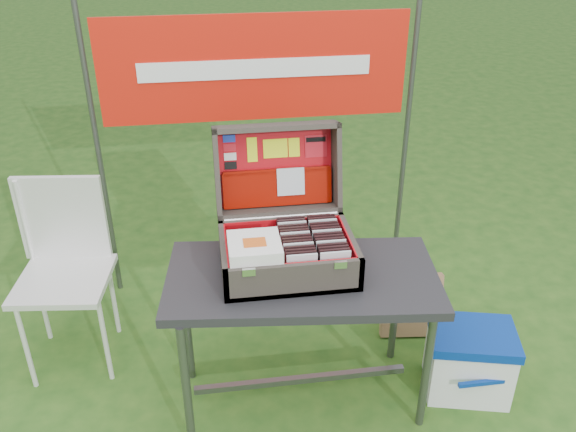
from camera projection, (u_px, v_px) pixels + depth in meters
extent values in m
plane|color=#224D17|center=(286.00, 409.00, 2.82)|extent=(80.00, 80.00, 0.00)
cube|color=black|center=(302.00, 278.00, 2.55)|extent=(1.19, 0.68, 0.04)
cylinder|color=#59595B|center=(187.00, 392.00, 2.46)|extent=(0.04, 0.04, 0.67)
cylinder|color=#59595B|center=(427.00, 367.00, 2.59)|extent=(0.04, 0.04, 0.67)
cylinder|color=#59595B|center=(187.00, 323.00, 2.85)|extent=(0.04, 0.04, 0.67)
cylinder|color=#59595B|center=(396.00, 304.00, 2.98)|extent=(0.04, 0.04, 0.67)
cube|color=#59595B|center=(301.00, 379.00, 2.82)|extent=(0.98, 0.03, 0.03)
cube|color=#554C43|center=(288.00, 268.00, 2.56)|extent=(0.55, 0.40, 0.02)
cube|color=#554C43|center=(295.00, 281.00, 2.37)|extent=(0.55, 0.02, 0.15)
cube|color=#554C43|center=(282.00, 233.00, 2.69)|extent=(0.55, 0.02, 0.15)
cube|color=#554C43|center=(224.00, 260.00, 2.50)|extent=(0.02, 0.40, 0.15)
cube|color=#554C43|center=(350.00, 250.00, 2.57)|extent=(0.02, 0.40, 0.15)
cube|color=red|center=(288.00, 265.00, 2.56)|extent=(0.51, 0.35, 0.01)
cube|color=silver|center=(249.00, 272.00, 2.31)|extent=(0.05, 0.01, 0.03)
cube|color=silver|center=(341.00, 265.00, 2.35)|extent=(0.05, 0.01, 0.03)
cylinder|color=silver|center=(281.00, 217.00, 2.67)|extent=(0.50, 0.02, 0.02)
cube|color=#554C43|center=(276.00, 167.00, 2.75)|extent=(0.55, 0.11, 0.39)
cube|color=#554C43|center=(276.00, 127.00, 2.64)|extent=(0.55, 0.15, 0.06)
cube|color=#554C43|center=(279.00, 210.00, 2.74)|extent=(0.55, 0.15, 0.06)
cube|color=#554C43|center=(217.00, 173.00, 2.65)|extent=(0.02, 0.24, 0.42)
cube|color=#554C43|center=(336.00, 166.00, 2.72)|extent=(0.02, 0.24, 0.42)
cube|color=red|center=(276.00, 167.00, 2.73)|extent=(0.51, 0.09, 0.34)
cube|color=red|center=(294.00, 276.00, 2.38)|extent=(0.51, 0.01, 0.13)
cube|color=red|center=(282.00, 232.00, 2.68)|extent=(0.51, 0.01, 0.13)
cube|color=red|center=(227.00, 258.00, 2.50)|extent=(0.01, 0.35, 0.13)
cube|color=red|center=(347.00, 248.00, 2.56)|extent=(0.01, 0.35, 0.13)
cube|color=#800A00|center=(277.00, 188.00, 2.74)|extent=(0.49, 0.07, 0.16)
cube|color=#800A00|center=(277.00, 171.00, 2.71)|extent=(0.48, 0.02, 0.02)
cube|color=silver|center=(291.00, 182.00, 2.72)|extent=(0.12, 0.04, 0.12)
cube|color=#1933B2|center=(229.00, 139.00, 2.66)|extent=(0.05, 0.01, 0.03)
cube|color=red|center=(230.00, 148.00, 2.67)|extent=(0.05, 0.01, 0.03)
cube|color=white|center=(230.00, 157.00, 2.68)|extent=(0.05, 0.01, 0.03)
cube|color=black|center=(231.00, 166.00, 2.70)|extent=(0.05, 0.01, 0.03)
cube|color=#DCEB16|center=(252.00, 150.00, 2.69)|extent=(0.04, 0.03, 0.11)
cube|color=#DCEB16|center=(275.00, 148.00, 2.70)|extent=(0.11, 0.02, 0.08)
cube|color=#DCEB16|center=(294.00, 147.00, 2.71)|extent=(0.05, 0.02, 0.08)
cube|color=red|center=(316.00, 146.00, 2.73)|extent=(0.10, 0.03, 0.10)
cube|color=black|center=(316.00, 139.00, 2.72)|extent=(0.09, 0.01, 0.02)
cube|color=silver|center=(302.00, 270.00, 2.39)|extent=(0.12, 0.01, 0.14)
cube|color=black|center=(301.00, 267.00, 2.41)|extent=(0.12, 0.01, 0.14)
cube|color=black|center=(300.00, 264.00, 2.43)|extent=(0.12, 0.01, 0.14)
cube|color=black|center=(299.00, 261.00, 2.45)|extent=(0.12, 0.01, 0.14)
cube|color=silver|center=(298.00, 258.00, 2.47)|extent=(0.12, 0.01, 0.14)
cube|color=black|center=(298.00, 255.00, 2.49)|extent=(0.12, 0.01, 0.14)
cube|color=black|center=(297.00, 252.00, 2.51)|extent=(0.12, 0.01, 0.14)
cube|color=black|center=(296.00, 249.00, 2.53)|extent=(0.12, 0.01, 0.14)
cube|color=silver|center=(295.00, 247.00, 2.55)|extent=(0.12, 0.01, 0.14)
cube|color=black|center=(294.00, 244.00, 2.56)|extent=(0.12, 0.01, 0.14)
cube|color=black|center=(293.00, 241.00, 2.58)|extent=(0.12, 0.01, 0.14)
cube|color=black|center=(293.00, 239.00, 2.60)|extent=(0.12, 0.01, 0.14)
cube|color=silver|center=(292.00, 236.00, 2.62)|extent=(0.12, 0.01, 0.14)
cube|color=black|center=(291.00, 234.00, 2.64)|extent=(0.12, 0.01, 0.14)
cube|color=black|center=(290.00, 231.00, 2.66)|extent=(0.12, 0.01, 0.14)
cube|color=silver|center=(335.00, 267.00, 2.41)|extent=(0.12, 0.01, 0.14)
cube|color=black|center=(334.00, 264.00, 2.43)|extent=(0.12, 0.01, 0.14)
cube|color=black|center=(333.00, 261.00, 2.45)|extent=(0.12, 0.01, 0.14)
cube|color=black|center=(332.00, 258.00, 2.47)|extent=(0.12, 0.01, 0.14)
cube|color=silver|center=(331.00, 255.00, 2.49)|extent=(0.12, 0.01, 0.14)
cube|color=black|center=(330.00, 252.00, 2.51)|extent=(0.12, 0.01, 0.14)
cube|color=black|center=(328.00, 250.00, 2.52)|extent=(0.12, 0.01, 0.14)
cube|color=black|center=(327.00, 247.00, 2.54)|extent=(0.12, 0.01, 0.14)
cube|color=silver|center=(326.00, 244.00, 2.56)|extent=(0.12, 0.01, 0.14)
cube|color=black|center=(325.00, 242.00, 2.58)|extent=(0.12, 0.01, 0.14)
cube|color=black|center=(324.00, 239.00, 2.60)|extent=(0.12, 0.01, 0.14)
cube|color=black|center=(323.00, 236.00, 2.62)|extent=(0.12, 0.01, 0.14)
cube|color=silver|center=(322.00, 234.00, 2.64)|extent=(0.12, 0.01, 0.14)
cube|color=black|center=(321.00, 231.00, 2.66)|extent=(0.12, 0.01, 0.14)
cube|color=black|center=(320.00, 229.00, 2.67)|extent=(0.12, 0.01, 0.14)
cube|color=white|center=(255.00, 252.00, 2.41)|extent=(0.21, 0.21, 0.00)
cube|color=white|center=(255.00, 250.00, 2.41)|extent=(0.21, 0.21, 0.00)
cube|color=white|center=(255.00, 249.00, 2.41)|extent=(0.21, 0.21, 0.00)
cube|color=white|center=(255.00, 248.00, 2.41)|extent=(0.21, 0.21, 0.00)
cube|color=white|center=(255.00, 247.00, 2.40)|extent=(0.21, 0.21, 0.00)
cube|color=white|center=(254.00, 246.00, 2.40)|extent=(0.21, 0.21, 0.00)
cube|color=white|center=(254.00, 245.00, 2.40)|extent=(0.21, 0.21, 0.00)
cube|color=white|center=(254.00, 244.00, 2.40)|extent=(0.21, 0.21, 0.00)
cube|color=white|center=(254.00, 243.00, 2.39)|extent=(0.21, 0.21, 0.00)
cube|color=white|center=(254.00, 242.00, 2.39)|extent=(0.21, 0.21, 0.00)
cube|color=#D85919|center=(255.00, 242.00, 2.38)|extent=(0.09, 0.07, 0.00)
cube|color=white|center=(468.00, 365.00, 2.87)|extent=(0.43, 0.36, 0.30)
cube|color=navy|center=(473.00, 336.00, 2.78)|extent=(0.45, 0.38, 0.05)
cube|color=navy|center=(483.00, 383.00, 2.71)|extent=(0.23, 0.02, 0.02)
cube|color=silver|center=(64.00, 281.00, 2.90)|extent=(0.47, 0.47, 0.03)
cube|color=silver|center=(62.00, 218.00, 2.96)|extent=(0.42, 0.08, 0.44)
cylinder|color=silver|center=(26.00, 348.00, 2.84)|extent=(0.02, 0.02, 0.47)
cylinder|color=silver|center=(105.00, 340.00, 2.89)|extent=(0.02, 0.02, 0.47)
cylinder|color=silver|center=(42.00, 302.00, 3.15)|extent=(0.02, 0.02, 0.47)
cylinder|color=silver|center=(113.00, 296.00, 3.20)|extent=(0.02, 0.02, 0.47)
cylinder|color=silver|center=(24.00, 223.00, 2.95)|extent=(0.02, 0.02, 0.44)
cylinder|color=silver|center=(101.00, 217.00, 2.99)|extent=(0.02, 0.02, 0.44)
cube|color=#A17451|center=(411.00, 305.00, 3.23)|extent=(0.34, 0.18, 0.34)
cylinder|color=#59595B|center=(99.00, 157.00, 3.26)|extent=(0.03, 0.03, 1.70)
cylinder|color=#59595B|center=(406.00, 140.00, 3.47)|extent=(0.03, 0.03, 1.70)
cube|color=red|center=(255.00, 68.00, 3.14)|extent=(1.60, 0.02, 0.55)
cube|color=white|center=(256.00, 69.00, 3.13)|extent=(1.20, 0.00, 0.10)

